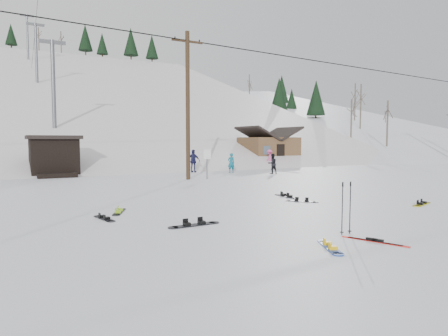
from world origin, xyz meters
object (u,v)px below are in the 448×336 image
utility_pole (188,103)px  cabin (268,150)px  hero_snowboard (330,247)px  hero_skis (375,241)px

utility_pole → cabin: size_ratio=1.67×
hero_snowboard → hero_skis: (1.31, -0.11, -0.00)m
cabin → hero_skis: 30.27m
hero_snowboard → hero_skis: size_ratio=0.81×
utility_pole → cabin: (13.00, 10.00, -3.20)m
utility_pole → cabin: utility_pole is taller
utility_pole → hero_skis: (-2.17, -16.16, -4.66)m
utility_pole → hero_skis: bearing=-97.7°
cabin → hero_snowboard: (-16.48, -26.04, -1.46)m
hero_skis → utility_pole: bearing=61.6°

